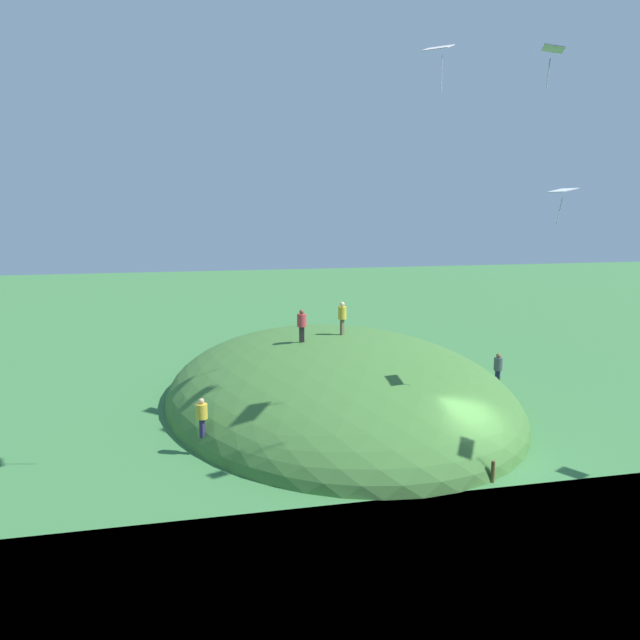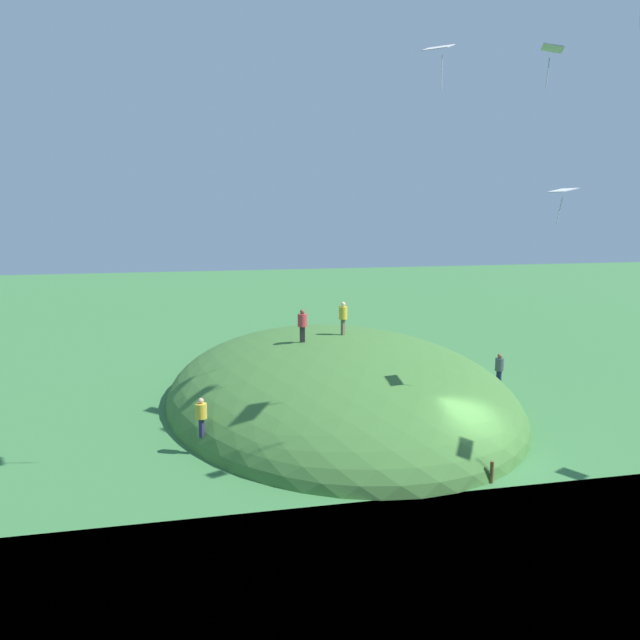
# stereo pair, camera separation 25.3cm
# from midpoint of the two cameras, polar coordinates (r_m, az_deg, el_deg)

# --- Properties ---
(ground_plane) EXTENTS (160.00, 160.00, 0.00)m
(ground_plane) POSITION_cam_midpoint_polar(r_m,az_deg,el_deg) (27.07, 13.43, -11.78)
(ground_plane) COLOR #3A753D
(grass_hill) EXTENTS (24.17, 17.33, 6.60)m
(grass_hill) POSITION_cam_midpoint_polar(r_m,az_deg,el_deg) (34.30, 1.18, -6.85)
(grass_hill) COLOR #3E7132
(grass_hill) RESTS_ON ground_plane
(person_watching_kites) EXTENTS (0.60, 0.60, 1.72)m
(person_watching_kites) POSITION_cam_midpoint_polar(r_m,az_deg,el_deg) (33.82, 1.72, 0.50)
(person_watching_kites) COLOR brown
(person_watching_kites) RESTS_ON grass_hill
(person_walking_path) EXTENTS (0.63, 0.63, 1.75)m
(person_walking_path) POSITION_cam_midpoint_polar(r_m,az_deg,el_deg) (35.92, 14.98, -3.83)
(person_walking_path) COLOR #1F254C
(person_walking_path) RESTS_ON grass_hill
(person_on_hilltop) EXTENTS (0.62, 0.62, 1.60)m
(person_on_hilltop) POSITION_cam_midpoint_polar(r_m,az_deg,el_deg) (26.82, -10.48, -7.95)
(person_on_hilltop) COLOR #2A264E
(person_on_hilltop) RESTS_ON grass_hill
(person_near_shore) EXTENTS (0.58, 0.58, 1.64)m
(person_near_shore) POSITION_cam_midpoint_polar(r_m,az_deg,el_deg) (32.37, -1.82, -0.17)
(person_near_shore) COLOR #362D2F
(person_near_shore) RESTS_ON grass_hill
(kite_0) EXTENTS (1.38, 1.37, 1.89)m
(kite_0) POSITION_cam_midpoint_polar(r_m,az_deg,el_deg) (29.49, 9.94, 22.10)
(kite_0) COLOR white
(kite_4) EXTENTS (1.18, 1.04, 1.33)m
(kite_4) POSITION_cam_midpoint_polar(r_m,az_deg,el_deg) (24.82, 19.24, 21.21)
(kite_4) COLOR white
(kite_5) EXTENTS (1.08, 0.80, 1.36)m
(kite_5) POSITION_cam_midpoint_polar(r_m,az_deg,el_deg) (26.95, 20.04, 10.42)
(kite_5) COLOR white
(mooring_post) EXTENTS (0.14, 0.14, 0.82)m
(mooring_post) POSITION_cam_midpoint_polar(r_m,az_deg,el_deg) (25.08, 14.46, -12.60)
(mooring_post) COLOR brown
(mooring_post) RESTS_ON ground_plane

